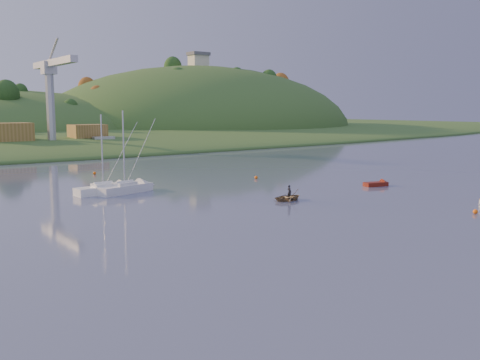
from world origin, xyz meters
TOP-DOWN VIEW (x-y plane):
  - shore_slope at (0.00, 165.00)m, footprint 640.00×150.00m
  - hill_right at (95.00, 195.00)m, footprint 150.00×130.00m
  - hilltop_house at (95.00, 195.00)m, footprint 9.00×7.00m
  - wharf at (5.00, 122.00)m, footprint 42.00×16.00m
  - shed_west at (-8.00, 123.00)m, footprint 11.00×8.00m
  - shed_east at (13.00, 124.00)m, footprint 9.00×7.00m
  - dock_crane at (2.00, 118.39)m, footprint 3.20×28.00m
  - sailboat_near at (-15.37, 46.41)m, footprint 7.47×2.88m
  - sailboat_far at (-12.90, 45.35)m, footprint 7.96×4.10m
  - canoe at (0.31, 28.40)m, footprint 3.75×2.77m
  - paddler at (0.31, 28.40)m, footprint 0.41×0.60m
  - red_tender at (18.67, 29.52)m, footprint 4.24×2.30m
  - work_vessel at (15.00, 118.00)m, footprint 13.34×6.06m
  - buoy_0 at (10.12, 10.60)m, footprint 0.50×0.50m
  - buoy_1 at (9.22, 45.75)m, footprint 0.50×0.50m
  - buoy_2 at (-8.57, 66.17)m, footprint 0.50×0.50m

SIDE VIEW (x-z plane):
  - shore_slope at x=0.00m, z-range -3.50..3.50m
  - hill_right at x=95.00m, z-range -30.00..30.00m
  - buoy_0 at x=10.12m, z-range 0.00..0.50m
  - buoy_1 at x=9.22m, z-range 0.00..0.50m
  - buoy_2 at x=-8.57m, z-range 0.00..0.50m
  - red_tender at x=18.67m, z-range -0.40..0.97m
  - canoe at x=0.31m, z-range 0.00..0.75m
  - sailboat_near at x=-15.37m, z-range -4.38..5.73m
  - sailboat_far at x=-12.90m, z-range -4.60..5.99m
  - paddler at x=0.31m, z-range 0.00..1.58m
  - work_vessel at x=15.00m, z-range -0.48..2.84m
  - wharf at x=5.00m, z-range 0.00..2.40m
  - shed_east at x=13.00m, z-range 2.40..6.40m
  - shed_west at x=-8.00m, z-range 2.40..7.20m
  - dock_crane at x=2.00m, z-range 7.02..27.32m
  - hilltop_house at x=95.00m, z-range 30.18..36.63m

